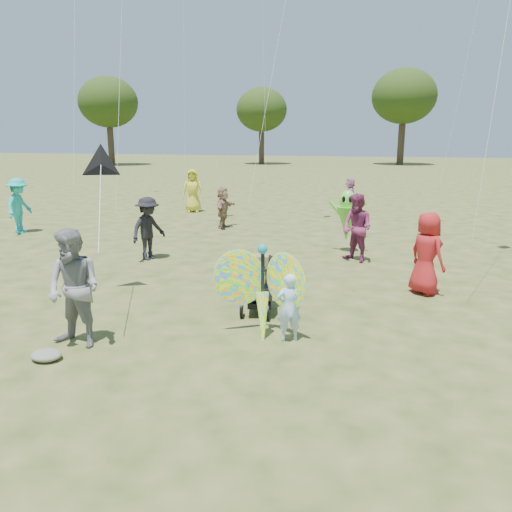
# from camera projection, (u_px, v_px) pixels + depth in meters

# --- Properties ---
(ground) EXTENTS (160.00, 160.00, 0.00)m
(ground) POSITION_uv_depth(u_px,v_px,m) (241.00, 349.00, 7.58)
(ground) COLOR #51592B
(ground) RESTS_ON ground
(child_girl) EXTENTS (0.47, 0.42, 1.09)m
(child_girl) POSITION_uv_depth(u_px,v_px,m) (289.00, 308.00, 7.79)
(child_girl) COLOR #B1D5FA
(child_girl) RESTS_ON ground
(adult_man) EXTENTS (0.96, 0.79, 1.83)m
(adult_man) POSITION_uv_depth(u_px,v_px,m) (74.00, 289.00, 7.51)
(adult_man) COLOR gray
(adult_man) RESTS_ON ground
(grey_bag) EXTENTS (0.46, 0.38, 0.15)m
(grey_bag) POSITION_uv_depth(u_px,v_px,m) (46.00, 355.00, 7.20)
(grey_bag) COLOR slate
(grey_bag) RESTS_ON ground
(crowd_a) EXTENTS (0.95, 0.97, 1.69)m
(crowd_a) POSITION_uv_depth(u_px,v_px,m) (427.00, 253.00, 10.10)
(crowd_a) COLOR #AE1B1E
(crowd_a) RESTS_ON ground
(crowd_b) EXTENTS (0.93, 1.21, 1.65)m
(crowd_b) POSITION_uv_depth(u_px,v_px,m) (148.00, 229.00, 12.97)
(crowd_b) COLOR black
(crowd_b) RESTS_ON ground
(crowd_d) EXTENTS (0.49, 1.36, 1.45)m
(crowd_d) POSITION_uv_depth(u_px,v_px,m) (223.00, 208.00, 17.58)
(crowd_d) COLOR #93705A
(crowd_d) RESTS_ON ground
(crowd_e) EXTENTS (1.08, 1.04, 1.75)m
(crowd_e) POSITION_uv_depth(u_px,v_px,m) (357.00, 228.00, 12.73)
(crowd_e) COLOR #7E2A55
(crowd_e) RESTS_ON ground
(crowd_g) EXTENTS (1.02, 0.82, 1.83)m
(crowd_g) POSITION_uv_depth(u_px,v_px,m) (193.00, 191.00, 21.31)
(crowd_g) COLOR gold
(crowd_g) RESTS_ON ground
(crowd_i) EXTENTS (0.85, 1.27, 1.83)m
(crowd_i) POSITION_uv_depth(u_px,v_px,m) (19.00, 206.00, 16.61)
(crowd_i) COLOR #20B1AF
(crowd_i) RESTS_ON ground
(crowd_j) EXTENTS (0.58, 1.36, 1.43)m
(crowd_j) POSITION_uv_depth(u_px,v_px,m) (350.00, 195.00, 21.66)
(crowd_j) COLOR #B26692
(crowd_j) RESTS_ON ground
(jogging_stroller) EXTENTS (0.65, 1.11, 1.09)m
(jogging_stroller) POSITION_uv_depth(u_px,v_px,m) (260.00, 279.00, 9.08)
(jogging_stroller) COLOR black
(jogging_stroller) RESTS_ON ground
(butterfly_kite) EXTENTS (1.74, 0.75, 1.71)m
(butterfly_kite) POSITION_uv_depth(u_px,v_px,m) (262.00, 291.00, 7.94)
(butterfly_kite) COLOR #DE4223
(butterfly_kite) RESTS_ON ground
(delta_kite_rig) EXTENTS (1.84, 2.69, 1.57)m
(delta_kite_rig) POSITION_uv_depth(u_px,v_px,m) (101.00, 165.00, 9.66)
(delta_kite_rig) COLOR black
(delta_kite_rig) RESTS_ON ground
(alien_kite) EXTENTS (1.12, 0.69, 1.74)m
(alien_kite) POSITION_uv_depth(u_px,v_px,m) (347.00, 218.00, 13.78)
(alien_kite) COLOR #65E235
(alien_kite) RESTS_ON ground
(tree_line) EXTENTS (91.78, 33.60, 10.79)m
(tree_line) POSITION_uv_depth(u_px,v_px,m) (422.00, 97.00, 47.07)
(tree_line) COLOR #3A2D21
(tree_line) RESTS_ON ground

